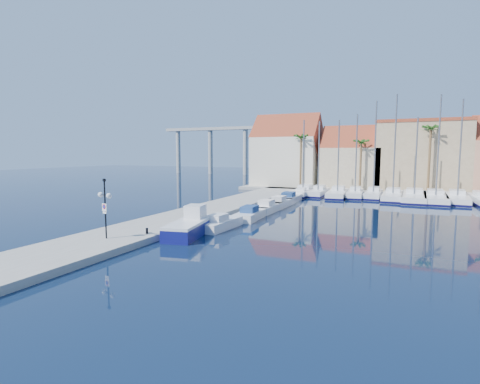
# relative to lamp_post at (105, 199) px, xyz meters

# --- Properties ---
(ground) EXTENTS (260.00, 260.00, 0.00)m
(ground) POSITION_rel_lamp_post_xyz_m (8.70, 1.36, -3.39)
(ground) COLOR black
(ground) RESTS_ON ground
(quay_west) EXTENTS (6.00, 77.00, 0.50)m
(quay_west) POSITION_rel_lamp_post_xyz_m (-0.30, 14.86, -3.14)
(quay_west) COLOR gray
(quay_west) RESTS_ON ground
(shore_north) EXTENTS (54.00, 16.00, 0.50)m
(shore_north) POSITION_rel_lamp_post_xyz_m (18.70, 49.36, -3.14)
(shore_north) COLOR gray
(shore_north) RESTS_ON ground
(lamp_post) EXTENTS (1.46, 0.67, 4.40)m
(lamp_post) POSITION_rel_lamp_post_xyz_m (0.00, 0.00, 0.00)
(lamp_post) COLOR black
(lamp_post) RESTS_ON quay_west
(bollard) EXTENTS (0.18, 0.18, 0.46)m
(bollard) POSITION_rel_lamp_post_xyz_m (1.75, 2.45, -2.66)
(bollard) COLOR black
(bollard) RESTS_ON quay_west
(fishing_boat) EXTENTS (3.44, 6.94, 2.32)m
(fishing_boat) POSITION_rel_lamp_post_xyz_m (3.80, 5.53, -2.61)
(fishing_boat) COLOR navy
(fishing_boat) RESTS_ON ground
(motorboat_west_0) EXTENTS (1.92, 5.30, 1.40)m
(motorboat_west_0) POSITION_rel_lamp_post_xyz_m (5.00, 8.60, -2.88)
(motorboat_west_0) COLOR white
(motorboat_west_0) RESTS_ON ground
(motorboat_west_1) EXTENTS (2.30, 6.11, 1.40)m
(motorboat_west_1) POSITION_rel_lamp_post_xyz_m (5.48, 14.41, -2.88)
(motorboat_west_1) COLOR white
(motorboat_west_1) RESTS_ON ground
(motorboat_west_2) EXTENTS (1.96, 6.00, 1.40)m
(motorboat_west_2) POSITION_rel_lamp_post_xyz_m (5.43, 19.58, -2.88)
(motorboat_west_2) COLOR white
(motorboat_west_2) RESTS_ON ground
(motorboat_west_3) EXTENTS (1.89, 5.80, 1.40)m
(motorboat_west_3) POSITION_rel_lamp_post_xyz_m (5.53, 23.74, -2.88)
(motorboat_west_3) COLOR white
(motorboat_west_3) RESTS_ON ground
(motorboat_west_4) EXTENTS (2.53, 6.74, 1.40)m
(motorboat_west_4) POSITION_rel_lamp_post_xyz_m (5.20, 28.69, -2.88)
(motorboat_west_4) COLOR white
(motorboat_west_4) RESTS_ON ground
(motorboat_west_5) EXTENTS (2.11, 5.40, 1.40)m
(motorboat_west_5) POSITION_rel_lamp_post_xyz_m (5.19, 35.17, -2.88)
(motorboat_west_5) COLOR white
(motorboat_west_5) RESTS_ON ground
(sailboat_0) EXTENTS (2.67, 9.94, 11.70)m
(sailboat_0) POSITION_rel_lamp_post_xyz_m (4.98, 37.11, -2.81)
(sailboat_0) COLOR white
(sailboat_0) RESTS_ON ground
(sailboat_1) EXTENTS (2.29, 8.29, 11.46)m
(sailboat_1) POSITION_rel_lamp_post_xyz_m (7.24, 37.53, -2.79)
(sailboat_1) COLOR white
(sailboat_1) RESTS_ON ground
(sailboat_2) EXTENTS (3.20, 9.89, 11.50)m
(sailboat_2) POSITION_rel_lamp_post_xyz_m (10.26, 37.13, -2.81)
(sailboat_2) COLOR white
(sailboat_2) RESTS_ON ground
(sailboat_3) EXTENTS (2.80, 8.38, 12.32)m
(sailboat_3) POSITION_rel_lamp_post_xyz_m (12.73, 37.64, -2.77)
(sailboat_3) COLOR white
(sailboat_3) RESTS_ON ground
(sailboat_4) EXTENTS (2.25, 8.45, 14.14)m
(sailboat_4) POSITION_rel_lamp_post_xyz_m (15.31, 38.16, -2.74)
(sailboat_4) COLOR white
(sailboat_4) RESTS_ON ground
(sailboat_5) EXTENTS (2.78, 10.13, 14.77)m
(sailboat_5) POSITION_rel_lamp_post_xyz_m (18.03, 37.16, -2.77)
(sailboat_5) COLOR white
(sailboat_5) RESTS_ON ground
(sailboat_6) EXTENTS (3.33, 11.80, 11.50)m
(sailboat_6) POSITION_rel_lamp_post_xyz_m (20.80, 37.29, -2.83)
(sailboat_6) COLOR white
(sailboat_6) RESTS_ON ground
(sailboat_7) EXTENTS (3.08, 11.12, 14.38)m
(sailboat_7) POSITION_rel_lamp_post_xyz_m (23.44, 37.01, -2.79)
(sailboat_7) COLOR white
(sailboat_7) RESTS_ON ground
(sailboat_8) EXTENTS (3.39, 10.78, 13.74)m
(sailboat_8) POSITION_rel_lamp_post_xyz_m (26.10, 37.72, -2.80)
(sailboat_8) COLOR white
(sailboat_8) RESTS_ON ground
(building_0) EXTENTS (12.30, 9.00, 13.50)m
(building_0) POSITION_rel_lamp_post_xyz_m (-1.30, 48.36, 3.14)
(building_0) COLOR beige
(building_0) RESTS_ON shore_north
(building_1) EXTENTS (10.30, 8.00, 11.00)m
(building_1) POSITION_rel_lamp_post_xyz_m (10.70, 48.36, 1.91)
(building_1) COLOR tan
(building_1) RESTS_ON shore_north
(building_2) EXTENTS (14.20, 10.20, 11.50)m
(building_2) POSITION_rel_lamp_post_xyz_m (21.70, 49.36, 2.87)
(building_2) COLOR tan
(building_2) RESTS_ON shore_north
(palm_0) EXTENTS (2.60, 2.60, 10.15)m
(palm_0) POSITION_rel_lamp_post_xyz_m (2.70, 43.36, 5.69)
(palm_0) COLOR brown
(palm_0) RESTS_ON shore_north
(palm_1) EXTENTS (2.60, 2.60, 9.15)m
(palm_1) POSITION_rel_lamp_post_xyz_m (12.70, 43.36, 4.75)
(palm_1) COLOR brown
(palm_1) RESTS_ON shore_north
(palm_2) EXTENTS (2.60, 2.60, 11.15)m
(palm_2) POSITION_rel_lamp_post_xyz_m (22.70, 43.36, 6.63)
(palm_2) COLOR brown
(palm_2) RESTS_ON shore_north
(viaduct) EXTENTS (48.00, 2.20, 14.45)m
(viaduct) POSITION_rel_lamp_post_xyz_m (-30.37, 83.36, 6.86)
(viaduct) COLOR #9E9E99
(viaduct) RESTS_ON ground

